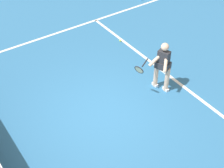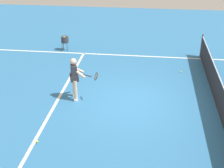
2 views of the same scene
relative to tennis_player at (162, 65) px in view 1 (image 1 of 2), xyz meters
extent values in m
plane|color=teal|center=(0.02, 1.92, -0.85)|extent=(28.34, 28.34, 0.00)
cube|color=white|center=(0.02, -0.64, -0.84)|extent=(8.94, 0.10, 0.01)
cube|color=white|center=(4.49, 1.92, -0.84)|extent=(0.10, 19.80, 0.01)
cylinder|color=beige|center=(-0.17, -0.09, -0.46)|extent=(0.13, 0.13, 0.78)
cylinder|color=beige|center=(0.17, 0.03, -0.46)|extent=(0.13, 0.13, 0.78)
cube|color=white|center=(-0.17, -0.09, -0.81)|extent=(0.20, 0.10, 0.08)
cube|color=white|center=(0.17, 0.03, -0.81)|extent=(0.20, 0.10, 0.08)
cube|color=#2D2D33|center=(0.00, -0.03, 0.19)|extent=(0.37, 0.30, 0.52)
cube|color=#2D2D33|center=(0.00, -0.03, -0.01)|extent=(0.47, 0.40, 0.20)
sphere|color=beige|center=(0.00, -0.03, 0.59)|extent=(0.22, 0.22, 0.22)
cylinder|color=beige|center=(-0.19, 0.06, 0.21)|extent=(0.40, 0.40, 0.37)
cylinder|color=beige|center=(0.09, 0.16, 0.21)|extent=(0.13, 0.48, 0.37)
cylinder|color=black|center=(0.18, 0.48, 0.17)|extent=(0.13, 0.29, 0.14)
torus|color=black|center=(0.08, 0.76, 0.11)|extent=(0.31, 0.21, 0.28)
cylinder|color=beige|center=(0.08, 0.76, 0.11)|extent=(0.26, 0.16, 0.23)
sphere|color=#D1E533|center=(2.72, -0.53, -0.81)|extent=(0.07, 0.07, 0.07)
camera|label=1|loc=(-5.42, 5.45, 5.61)|focal=54.10mm
camera|label=2|loc=(10.01, 2.54, 4.84)|focal=51.94mm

